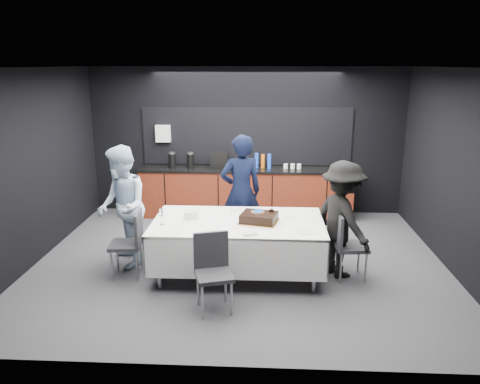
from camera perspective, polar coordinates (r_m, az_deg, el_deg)
name	(u,v)px	position (r m, az deg, el deg)	size (l,w,h in m)	color
ground	(240,262)	(7.04, -0.04, -8.49)	(6.00, 6.00, 0.00)	#45464B
room_shell	(240,138)	(6.51, -0.05, 6.64)	(6.04, 5.04, 2.82)	white
kitchenette	(245,188)	(8.95, 0.61, 0.46)	(4.10, 0.64, 2.05)	#581C0E
party_table	(238,230)	(6.43, -0.23, -4.70)	(2.32, 1.32, 0.78)	#99999E
cake_assembly	(259,218)	(6.32, 2.34, -3.13)	(0.58, 0.51, 0.16)	gold
plate_stack	(191,215)	(6.51, -5.98, -2.75)	(0.20, 0.20, 0.10)	white
loose_plate_near	(213,231)	(5.99, -3.30, -4.81)	(0.21, 0.21, 0.01)	white
loose_plate_right_a	(291,217)	(6.55, 6.19, -3.09)	(0.20, 0.20, 0.01)	white
loose_plate_right_b	(304,232)	(6.02, 7.75, -4.81)	(0.22, 0.22, 0.01)	white
loose_plate_far	(236,211)	(6.79, -0.45, -2.31)	(0.21, 0.21, 0.01)	white
fork_pile	(250,234)	(5.87, 1.27, -5.11)	(0.17, 0.10, 0.03)	white
champagne_flute	(161,213)	(6.27, -9.58, -2.58)	(0.06, 0.06, 0.22)	white
chair_left	(131,239)	(6.59, -13.12, -5.60)	(0.45, 0.45, 0.92)	#2C2C31
chair_right	(345,241)	(6.51, 12.73, -5.85)	(0.46, 0.46, 0.92)	#2C2C31
chair_near	(213,266)	(5.61, -3.34, -9.00)	(0.52, 0.52, 0.92)	#2C2C31
person_center	(241,192)	(7.31, 0.11, 0.00)	(0.66, 0.43, 1.82)	black
person_left	(122,207)	(6.85, -14.19, -1.81)	(0.85, 0.67, 1.76)	silver
person_right	(342,220)	(6.50, 12.35, -3.30)	(1.04, 0.60, 1.61)	black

